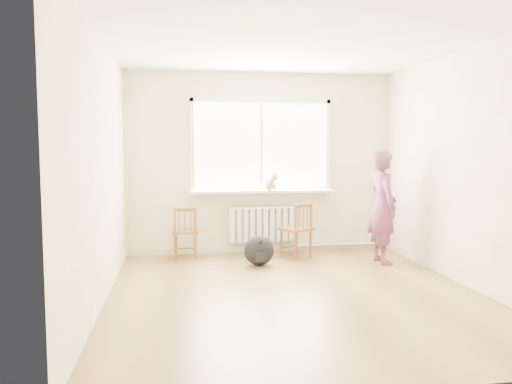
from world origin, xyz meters
name	(u,v)px	position (x,y,z in m)	size (l,w,h in m)	color
floor	(295,293)	(0.00, 0.00, 0.00)	(4.50, 4.50, 0.00)	olive
ceiling	(297,40)	(0.00, 0.00, 2.70)	(4.50, 4.50, 0.00)	white
back_wall	(261,163)	(0.00, 2.25, 1.35)	(4.00, 0.01, 2.70)	beige
window	(261,142)	(0.00, 2.22, 1.66)	(2.12, 0.05, 1.42)	white
windowsill	(262,191)	(0.00, 2.14, 0.93)	(2.15, 0.22, 0.04)	white
radiator	(262,224)	(0.00, 2.16, 0.44)	(1.00, 0.12, 0.55)	white
heating_pipe	(340,244)	(1.25, 2.19, 0.08)	(0.04, 0.04, 1.40)	silver
baseboard	(261,249)	(0.00, 2.23, 0.04)	(4.00, 0.03, 0.08)	beige
chair_left	(185,233)	(-1.15, 1.85, 0.38)	(0.39, 0.38, 0.75)	brown
chair_right	(298,230)	(0.45, 1.69, 0.40)	(0.53, 0.52, 0.80)	brown
person	(383,207)	(1.52, 1.24, 0.78)	(0.57, 0.37, 1.55)	#BB3E67
cat	(270,183)	(0.11, 2.05, 1.07)	(0.28, 0.42, 0.29)	beige
backpack	(259,251)	(-0.18, 1.33, 0.20)	(0.40, 0.30, 0.40)	black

